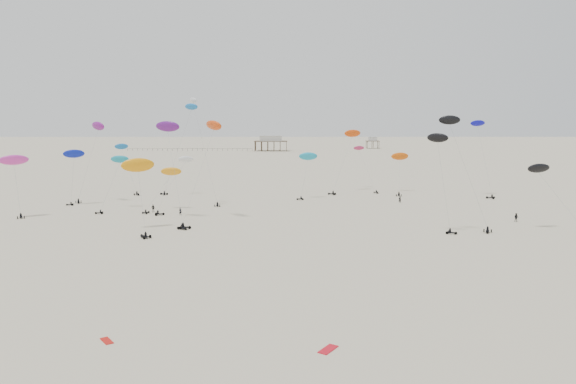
{
  "coord_description": "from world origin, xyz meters",
  "views": [
    {
      "loc": [
        -0.38,
        -10.67,
        19.7
      ],
      "look_at": [
        0.0,
        88.0,
        7.0
      ],
      "focal_mm": 35.0,
      "sensor_mm": 36.0,
      "label": 1
    }
  ],
  "objects_px": {
    "pavilion_main": "(271,144)",
    "rig_0": "(127,163)",
    "rig_9": "(73,160)",
    "rig_4": "(95,139)",
    "spectator_0": "(180,215)",
    "pavilion_small": "(373,143)"
  },
  "relations": [
    {
      "from": "rig_0",
      "to": "spectator_0",
      "type": "xyz_separation_m",
      "value": [
        20.61,
        -34.77,
        -8.27
      ]
    },
    {
      "from": "pavilion_main",
      "to": "rig_0",
      "type": "xyz_separation_m",
      "value": [
        -32.96,
        -210.67,
        4.04
      ]
    },
    {
      "from": "rig_4",
      "to": "rig_9",
      "type": "height_order",
      "value": "rig_4"
    },
    {
      "from": "pavilion_main",
      "to": "spectator_0",
      "type": "distance_m",
      "value": 245.79
    },
    {
      "from": "rig_4",
      "to": "rig_9",
      "type": "bearing_deg",
      "value": 34.01
    },
    {
      "from": "rig_0",
      "to": "spectator_0",
      "type": "relative_size",
      "value": 7.39
    },
    {
      "from": "pavilion_main",
      "to": "pavilion_small",
      "type": "distance_m",
      "value": 76.16
    },
    {
      "from": "spectator_0",
      "to": "pavilion_small",
      "type": "bearing_deg",
      "value": -93.02
    },
    {
      "from": "rig_4",
      "to": "pavilion_main",
      "type": "bearing_deg",
      "value": -118.86
    },
    {
      "from": "rig_9",
      "to": "rig_4",
      "type": "bearing_deg",
      "value": -47.48
    },
    {
      "from": "pavilion_small",
      "to": "rig_4",
      "type": "xyz_separation_m",
      "value": [
        -106.37,
        -255.24,
        11.72
      ]
    },
    {
      "from": "rig_0",
      "to": "rig_4",
      "type": "distance_m",
      "value": 16.49
    },
    {
      "from": "pavilion_small",
      "to": "rig_9",
      "type": "distance_m",
      "value": 282.41
    },
    {
      "from": "rig_9",
      "to": "rig_0",
      "type": "bearing_deg",
      "value": -30.89
    },
    {
      "from": "rig_9",
      "to": "spectator_0",
      "type": "xyz_separation_m",
      "value": [
        27.55,
        -15.39,
        -10.48
      ]
    },
    {
      "from": "rig_4",
      "to": "spectator_0",
      "type": "bearing_deg",
      "value": 120.24
    },
    {
      "from": "pavilion_small",
      "to": "rig_0",
      "type": "bearing_deg",
      "value": -113.16
    },
    {
      "from": "pavilion_small",
      "to": "rig_4",
      "type": "bearing_deg",
      "value": -112.62
    },
    {
      "from": "pavilion_main",
      "to": "rig_0",
      "type": "height_order",
      "value": "rig_0"
    },
    {
      "from": "rig_0",
      "to": "spectator_0",
      "type": "bearing_deg",
      "value": 81.36
    },
    {
      "from": "pavilion_main",
      "to": "rig_9",
      "type": "height_order",
      "value": "rig_9"
    },
    {
      "from": "pavilion_main",
      "to": "spectator_0",
      "type": "relative_size",
      "value": 11.11
    }
  ]
}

